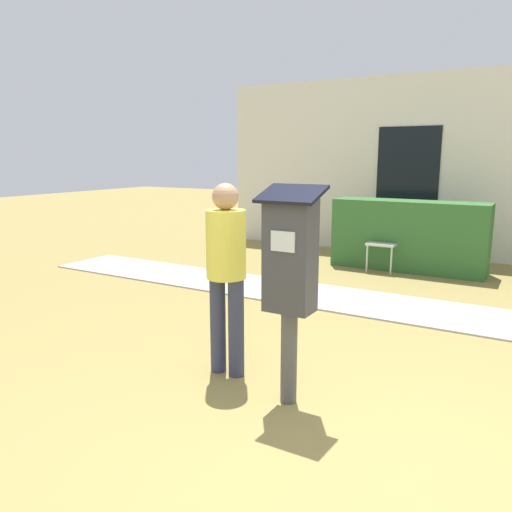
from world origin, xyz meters
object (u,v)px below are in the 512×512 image
object	(u,v)px
person_standing	(226,265)
outdoor_chair_middle	(450,239)
outdoor_chair_left	(385,237)
parking_meter	(290,267)

from	to	relation	value
person_standing	outdoor_chair_middle	world-z (taller)	person_standing
outdoor_chair_middle	person_standing	bearing A→B (deg)	-76.77
person_standing	outdoor_chair_middle	bearing A→B (deg)	60.14
outdoor_chair_left	outdoor_chair_middle	xyz separation A→B (m)	(0.92, 0.32, 0.00)
person_standing	outdoor_chair_middle	size ratio (longest dim) A/B	1.76
person_standing	outdoor_chair_middle	xyz separation A→B (m)	(0.94, 4.81, -0.40)
parking_meter	outdoor_chair_left	bearing A→B (deg)	97.84
parking_meter	outdoor_chair_left	distance (m)	4.74
outdoor_chair_middle	parking_meter	bearing A→B (deg)	-68.88
parking_meter	person_standing	world-z (taller)	parking_meter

